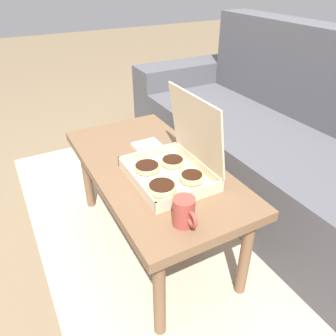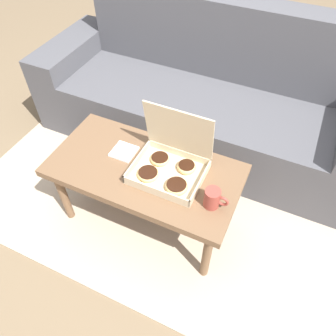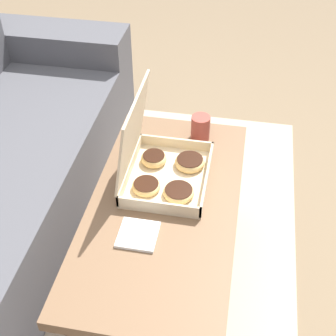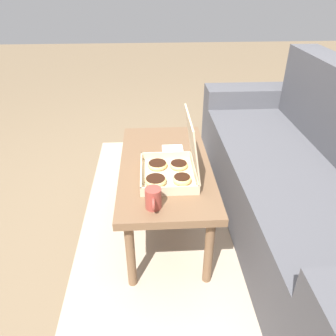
{
  "view_description": "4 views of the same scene",
  "coord_description": "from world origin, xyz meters",
  "px_view_note": "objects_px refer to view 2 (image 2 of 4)",
  "views": [
    {
      "loc": [
        1.07,
        -0.53,
        1.17
      ],
      "look_at": [
        0.13,
        -0.02,
        0.5
      ],
      "focal_mm": 35.0,
      "sensor_mm": 36.0,
      "label": 1
    },
    {
      "loc": [
        0.57,
        -0.97,
        1.67
      ],
      "look_at": [
        0.13,
        -0.02,
        0.5
      ],
      "focal_mm": 35.0,
      "sensor_mm": 36.0,
      "label": 2
    },
    {
      "loc": [
        -1.06,
        -0.24,
        1.57
      ],
      "look_at": [
        0.13,
        -0.02,
        0.5
      ],
      "focal_mm": 50.0,
      "sensor_mm": 36.0,
      "label": 3
    },
    {
      "loc": [
        1.54,
        -0.11,
        1.36
      ],
      "look_at": [
        0.13,
        -0.02,
        0.5
      ],
      "focal_mm": 35.0,
      "sensor_mm": 36.0,
      "label": 4
    }
  ],
  "objects_px": {
    "coffee_table": "(145,174)",
    "pastry_box": "(170,164)",
    "couch": "(201,101)",
    "coffee_mug": "(213,198)"
  },
  "relations": [
    {
      "from": "couch",
      "to": "coffee_mug",
      "type": "xyz_separation_m",
      "value": [
        0.38,
        -0.88,
        0.19
      ]
    },
    {
      "from": "pastry_box",
      "to": "coffee_mug",
      "type": "relative_size",
      "value": 3.03
    },
    {
      "from": "couch",
      "to": "pastry_box",
      "type": "bearing_deg",
      "value": -80.64
    },
    {
      "from": "couch",
      "to": "coffee_table",
      "type": "bearing_deg",
      "value": -90.0
    },
    {
      "from": "coffee_table",
      "to": "pastry_box",
      "type": "height_order",
      "value": "pastry_box"
    },
    {
      "from": "pastry_box",
      "to": "coffee_mug",
      "type": "bearing_deg",
      "value": -22.1
    },
    {
      "from": "couch",
      "to": "coffee_table",
      "type": "distance_m",
      "value": 0.82
    },
    {
      "from": "coffee_table",
      "to": "coffee_mug",
      "type": "relative_size",
      "value": 8.53
    },
    {
      "from": "coffee_table",
      "to": "pastry_box",
      "type": "distance_m",
      "value": 0.17
    },
    {
      "from": "couch",
      "to": "coffee_table",
      "type": "xyz_separation_m",
      "value": [
        0.0,
        -0.81,
        0.09
      ]
    }
  ]
}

